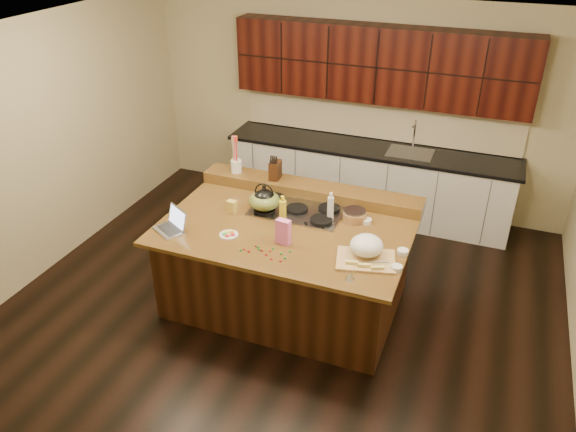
% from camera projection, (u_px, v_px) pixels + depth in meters
% --- Properties ---
extents(room, '(5.52, 5.02, 2.72)m').
position_uv_depth(room, '(286.00, 186.00, 5.22)').
color(room, black).
rests_on(room, ground).
extents(island, '(2.40, 1.60, 0.92)m').
position_uv_depth(island, '(286.00, 264.00, 5.66)').
color(island, black).
rests_on(island, ground).
extents(back_ledge, '(2.40, 0.30, 0.12)m').
position_uv_depth(back_ledge, '(310.00, 190.00, 5.97)').
color(back_ledge, black).
rests_on(back_ledge, island).
extents(cooktop, '(0.92, 0.52, 0.05)m').
position_uv_depth(cooktop, '(297.00, 210.00, 5.67)').
color(cooktop, gray).
rests_on(cooktop, island).
extents(back_counter, '(3.70, 0.66, 2.40)m').
position_uv_depth(back_counter, '(372.00, 142.00, 7.11)').
color(back_counter, silver).
rests_on(back_counter, ground).
extents(kettle, '(0.29, 0.29, 0.21)m').
position_uv_depth(kettle, '(264.00, 199.00, 5.59)').
color(kettle, black).
rests_on(kettle, cooktop).
extents(green_bowl, '(0.41, 0.41, 0.17)m').
position_uv_depth(green_bowl, '(264.00, 201.00, 5.60)').
color(green_bowl, '#5E6C2B').
rests_on(green_bowl, cooktop).
extents(laptop, '(0.38, 0.35, 0.21)m').
position_uv_depth(laptop, '(173.00, 224.00, 5.34)').
color(laptop, '#B7B7BC').
rests_on(laptop, island).
extents(oil_bottle, '(0.09, 0.09, 0.27)m').
position_uv_depth(oil_bottle, '(283.00, 214.00, 5.36)').
color(oil_bottle, gold).
rests_on(oil_bottle, island).
extents(vinegar_bottle, '(0.08, 0.08, 0.25)m').
position_uv_depth(vinegar_bottle, '(330.00, 209.00, 5.47)').
color(vinegar_bottle, silver).
rests_on(vinegar_bottle, island).
extents(wooden_tray, '(0.58, 0.48, 0.21)m').
position_uv_depth(wooden_tray, '(366.00, 249.00, 4.90)').
color(wooden_tray, tan).
rests_on(wooden_tray, island).
extents(ramekin_a, '(0.13, 0.13, 0.04)m').
position_uv_depth(ramekin_a, '(397.00, 268.00, 4.77)').
color(ramekin_a, white).
rests_on(ramekin_a, island).
extents(ramekin_b, '(0.13, 0.13, 0.04)m').
position_uv_depth(ramekin_b, '(403.00, 252.00, 4.99)').
color(ramekin_b, white).
rests_on(ramekin_b, island).
extents(ramekin_c, '(0.12, 0.12, 0.04)m').
position_uv_depth(ramekin_c, '(367.00, 221.00, 5.46)').
color(ramekin_c, white).
rests_on(ramekin_c, island).
extents(strainer_bowl, '(0.31, 0.31, 0.09)m').
position_uv_depth(strainer_bowl, '(355.00, 216.00, 5.50)').
color(strainer_bowl, '#996B3F').
rests_on(strainer_bowl, island).
extents(kitchen_timer, '(0.09, 0.09, 0.07)m').
position_uv_depth(kitchen_timer, '(350.00, 276.00, 4.65)').
color(kitchen_timer, silver).
rests_on(kitchen_timer, island).
extents(pink_bag, '(0.14, 0.09, 0.24)m').
position_uv_depth(pink_bag, '(283.00, 232.00, 5.09)').
color(pink_bag, pink).
rests_on(pink_bag, island).
extents(candy_plate, '(0.20, 0.20, 0.01)m').
position_uv_depth(candy_plate, '(229.00, 235.00, 5.27)').
color(candy_plate, white).
rests_on(candy_plate, island).
extents(package_box, '(0.10, 0.08, 0.13)m').
position_uv_depth(package_box, '(232.00, 207.00, 5.63)').
color(package_box, gold).
rests_on(package_box, island).
extents(utensil_crock, '(0.13, 0.13, 0.14)m').
position_uv_depth(utensil_crock, '(236.00, 166.00, 6.18)').
color(utensil_crock, white).
rests_on(utensil_crock, back_ledge).
extents(knife_block, '(0.11, 0.17, 0.20)m').
position_uv_depth(knife_block, '(275.00, 170.00, 6.02)').
color(knife_block, black).
rests_on(knife_block, back_ledge).
extents(gumdrop_0, '(0.02, 0.02, 0.02)m').
position_uv_depth(gumdrop_0, '(271.00, 259.00, 4.91)').
color(gumdrop_0, red).
rests_on(gumdrop_0, island).
extents(gumdrop_1, '(0.02, 0.02, 0.02)m').
position_uv_depth(gumdrop_1, '(273.00, 249.00, 5.06)').
color(gumdrop_1, '#198C26').
rests_on(gumdrop_1, island).
extents(gumdrop_2, '(0.02, 0.02, 0.02)m').
position_uv_depth(gumdrop_2, '(270.00, 251.00, 5.02)').
color(gumdrop_2, red).
rests_on(gumdrop_2, island).
extents(gumdrop_3, '(0.02, 0.02, 0.02)m').
position_uv_depth(gumdrop_3, '(259.00, 249.00, 5.05)').
color(gumdrop_3, '#198C26').
rests_on(gumdrop_3, island).
extents(gumdrop_4, '(0.02, 0.02, 0.02)m').
position_uv_depth(gumdrop_4, '(249.00, 251.00, 5.02)').
color(gumdrop_4, red).
rests_on(gumdrop_4, island).
extents(gumdrop_5, '(0.02, 0.02, 0.02)m').
position_uv_depth(gumdrop_5, '(281.00, 254.00, 4.98)').
color(gumdrop_5, '#198C26').
rests_on(gumdrop_5, island).
extents(gumdrop_6, '(0.02, 0.02, 0.02)m').
position_uv_depth(gumdrop_6, '(280.00, 261.00, 4.88)').
color(gumdrop_6, red).
rests_on(gumdrop_6, island).
extents(gumdrop_7, '(0.02, 0.02, 0.02)m').
position_uv_depth(gumdrop_7, '(290.00, 251.00, 5.02)').
color(gumdrop_7, '#198C26').
rests_on(gumdrop_7, island).
extents(gumdrop_8, '(0.02, 0.02, 0.02)m').
position_uv_depth(gumdrop_8, '(244.00, 249.00, 5.05)').
color(gumdrop_8, red).
rests_on(gumdrop_8, island).
extents(gumdrop_9, '(0.02, 0.02, 0.02)m').
position_uv_depth(gumdrop_9, '(285.00, 258.00, 4.93)').
color(gumdrop_9, '#198C26').
rests_on(gumdrop_9, island).
extents(gumdrop_10, '(0.02, 0.02, 0.02)m').
position_uv_depth(gumdrop_10, '(262.00, 250.00, 5.03)').
color(gumdrop_10, red).
rests_on(gumdrop_10, island).
extents(gumdrop_11, '(0.02, 0.02, 0.02)m').
position_uv_depth(gumdrop_11, '(241.00, 250.00, 5.03)').
color(gumdrop_11, '#198C26').
rests_on(gumdrop_11, island).
extents(gumdrop_12, '(0.02, 0.02, 0.02)m').
position_uv_depth(gumdrop_12, '(256.00, 246.00, 5.09)').
color(gumdrop_12, red).
rests_on(gumdrop_12, island).
extents(gumdrop_13, '(0.02, 0.02, 0.02)m').
position_uv_depth(gumdrop_13, '(258.00, 247.00, 5.08)').
color(gumdrop_13, '#198C26').
rests_on(gumdrop_13, island).
extents(gumdrop_14, '(0.02, 0.02, 0.02)m').
position_uv_depth(gumdrop_14, '(266.00, 255.00, 4.97)').
color(gumdrop_14, red).
rests_on(gumdrop_14, island).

